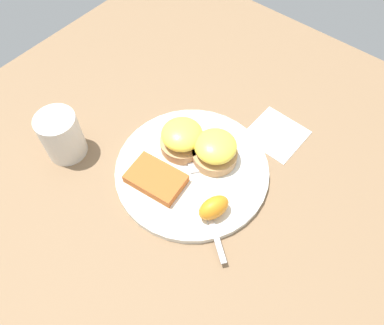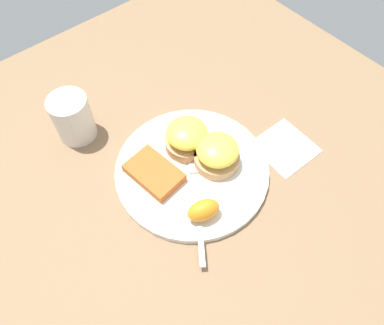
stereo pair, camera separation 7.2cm
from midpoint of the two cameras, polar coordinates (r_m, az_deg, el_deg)
The scene contains 9 objects.
ground_plane at distance 0.75m, azimuth -2.75°, elevation -1.64°, with size 1.10×1.10×0.00m, color #846647.
plate at distance 0.74m, azimuth -2.77°, elevation -1.36°, with size 0.30×0.30×0.01m, color silver.
sandwich_benedict_left at distance 0.72m, azimuth 0.73°, elevation 1.73°, with size 0.09×0.09×0.06m.
sandwich_benedict_right at distance 0.74m, azimuth -4.30°, elevation 3.54°, with size 0.09×0.09×0.06m.
hashbrown_patty at distance 0.72m, azimuth -8.37°, elevation -2.68°, with size 0.11×0.07×0.02m, color #B95C26.
orange_wedge at distance 0.67m, azimuth 0.25°, elevation -7.14°, with size 0.06×0.04×0.04m, color orange.
fork at distance 0.70m, azimuth -1.17°, elevation -5.28°, with size 0.20×0.15×0.00m.
cup at distance 0.79m, azimuth -21.82°, elevation 3.68°, with size 0.11×0.08×0.10m.
napkin at distance 0.81m, azimuth 10.26°, elevation 4.11°, with size 0.11×0.11×0.00m, color white.
Camera 1 is at (-0.25, 0.30, 0.64)m, focal length 35.00 mm.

